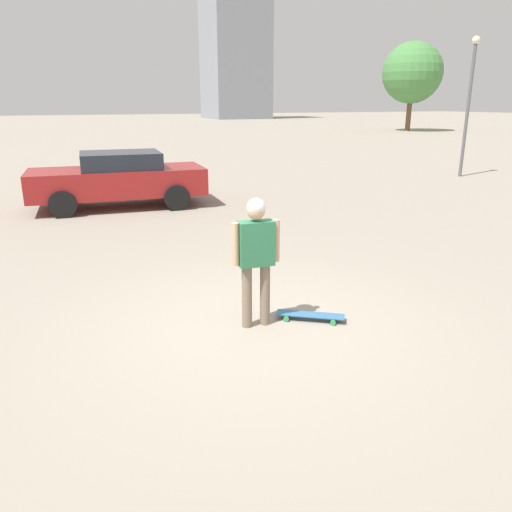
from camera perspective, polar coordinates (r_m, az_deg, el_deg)
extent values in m
plane|color=gray|center=(6.45, 0.00, -7.87)|extent=(220.00, 220.00, 0.00)
cylinder|color=#7A6B56|center=(6.25, -1.05, -4.67)|extent=(0.13, 0.13, 0.81)
cylinder|color=#7A6B56|center=(6.32, 1.03, -4.41)|extent=(0.13, 0.13, 0.81)
cube|color=#2D724C|center=(6.07, 0.00, 1.44)|extent=(0.24, 0.45, 0.55)
cylinder|color=tan|center=(5.99, -2.38, 1.35)|extent=(0.09, 0.09, 0.53)
cylinder|color=tan|center=(6.15, 2.32, 1.78)|extent=(0.09, 0.09, 0.53)
sphere|color=tan|center=(5.97, 0.00, 5.20)|extent=(0.22, 0.22, 0.22)
sphere|color=silver|center=(5.96, 0.00, 5.56)|extent=(0.23, 0.23, 0.23)
cube|color=#336693|center=(6.59, 6.22, -6.67)|extent=(0.66, 0.83, 0.01)
cylinder|color=green|center=(6.53, 3.47, -7.21)|extent=(0.07, 0.07, 0.07)
cylinder|color=green|center=(6.73, 3.72, -6.45)|extent=(0.07, 0.07, 0.07)
cylinder|color=green|center=(6.49, 8.79, -7.56)|extent=(0.07, 0.07, 0.07)
cylinder|color=green|center=(6.69, 8.87, -6.78)|extent=(0.07, 0.07, 0.07)
cube|color=maroon|center=(13.98, -15.50, 8.19)|extent=(2.29, 4.68, 0.70)
cube|color=#1E232D|center=(13.91, -15.21, 10.52)|extent=(1.86, 2.19, 0.43)
cylinder|color=black|center=(13.12, -21.23, 5.54)|extent=(0.27, 0.69, 0.67)
cylinder|color=black|center=(14.94, -21.01, 6.87)|extent=(0.27, 0.69, 0.67)
cylinder|color=black|center=(13.28, -9.05, 6.62)|extent=(0.27, 0.69, 0.67)
cylinder|color=black|center=(15.08, -10.27, 7.82)|extent=(0.27, 0.69, 0.67)
cube|color=gray|center=(87.38, -2.38, 22.88)|extent=(8.86, 9.43, 22.66)
cylinder|color=brown|center=(51.82, 17.06, 15.36)|extent=(0.47, 0.47, 3.37)
sphere|color=#478442|center=(51.87, 17.43, 19.37)|extent=(5.58, 5.58, 5.58)
cylinder|color=#59595E|center=(20.65, 23.01, 14.87)|extent=(0.12, 0.12, 4.70)
sphere|color=beige|center=(20.75, 23.86, 21.65)|extent=(0.28, 0.28, 0.28)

